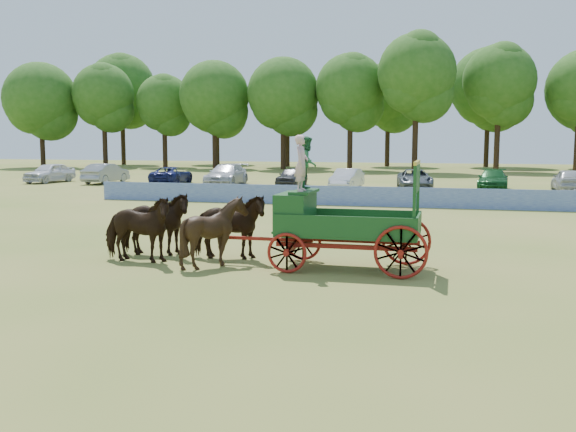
# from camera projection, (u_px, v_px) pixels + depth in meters

# --- Properties ---
(ground) EXTENTS (160.00, 160.00, 0.00)m
(ground) POSITION_uv_depth(u_px,v_px,m) (218.00, 273.00, 17.17)
(ground) COLOR olive
(ground) RESTS_ON ground
(horse_lead_left) EXTENTS (2.34, 1.10, 1.96)m
(horse_lead_left) POSITION_uv_depth(u_px,v_px,m) (137.00, 229.00, 18.56)
(horse_lead_left) COLOR #301E0D
(horse_lead_left) RESTS_ON ground
(horse_lead_right) EXTENTS (2.46, 1.42, 1.96)m
(horse_lead_right) POSITION_uv_depth(u_px,v_px,m) (154.00, 224.00, 19.61)
(horse_lead_right) COLOR #301E0D
(horse_lead_right) RESTS_ON ground
(horse_wheel_left) EXTENTS (2.09, 1.94, 1.96)m
(horse_wheel_left) POSITION_uv_depth(u_px,v_px,m) (215.00, 232.00, 17.96)
(horse_wheel_left) COLOR #301E0D
(horse_wheel_left) RESTS_ON ground
(horse_wheel_right) EXTENTS (2.45, 1.40, 1.96)m
(horse_wheel_right) POSITION_uv_depth(u_px,v_px,m) (228.00, 227.00, 19.01)
(horse_wheel_right) COLOR #301E0D
(horse_wheel_right) RESTS_ON ground
(farm_dray) EXTENTS (6.00, 2.00, 3.67)m
(farm_dray) POSITION_uv_depth(u_px,v_px,m) (323.00, 211.00, 17.69)
(farm_dray) COLOR #A02210
(farm_dray) RESTS_ON ground
(sponsor_banner) EXTENTS (26.00, 0.08, 1.05)m
(sponsor_banner) POSITION_uv_depth(u_px,v_px,m) (319.00, 195.00, 34.65)
(sponsor_banner) COLOR navy
(sponsor_banner) RESTS_ON ground
(parked_cars) EXTENTS (56.46, 7.36, 1.63)m
(parked_cars) POSITION_uv_depth(u_px,v_px,m) (397.00, 178.00, 46.01)
(parked_cars) COLOR silver
(parked_cars) RESTS_ON ground
(treeline) EXTENTS (91.90, 24.16, 14.99)m
(treeline) POSITION_uv_depth(u_px,v_px,m) (367.00, 90.00, 75.07)
(treeline) COLOR #382314
(treeline) RESTS_ON ground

